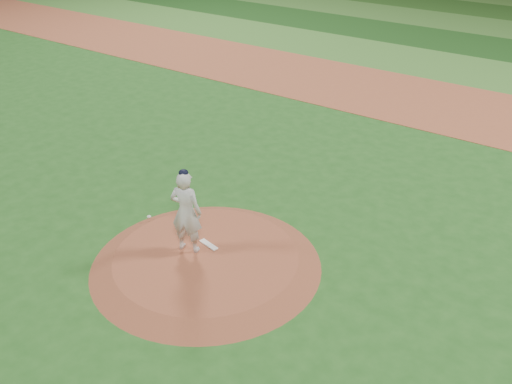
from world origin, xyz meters
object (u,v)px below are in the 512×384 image
at_px(pitchers_mound, 206,260).
at_px(pitching_rubber, 209,245).
at_px(rosin_bag, 149,217).
at_px(pitcher_on_mound, 186,212).

distance_m(pitchers_mound, pitching_rubber, 0.47).
height_order(rosin_bag, pitcher_on_mound, pitcher_on_mound).
xyz_separation_m(pitchers_mound, pitcher_on_mound, (-0.53, -0.03, 1.18)).
bearing_deg(pitchers_mound, rosin_bag, 169.79).
relative_size(pitchers_mound, pitcher_on_mound, 2.56).
bearing_deg(pitching_rubber, pitchers_mound, -46.19).
distance_m(pitching_rubber, pitcher_on_mound, 1.16).
bearing_deg(pitching_rubber, pitcher_on_mound, -112.76).
distance_m(rosin_bag, pitcher_on_mound, 2.15).
bearing_deg(rosin_bag, pitching_rubber, -1.14).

